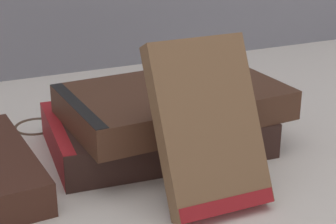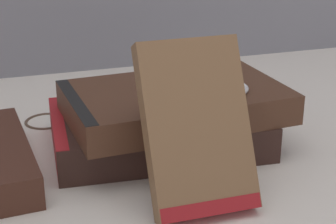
{
  "view_description": "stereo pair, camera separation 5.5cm",
  "coord_description": "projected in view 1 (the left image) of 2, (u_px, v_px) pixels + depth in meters",
  "views": [
    {
      "loc": [
        -0.16,
        -0.46,
        0.25
      ],
      "look_at": [
        0.05,
        0.01,
        0.05
      ],
      "focal_mm": 60.0,
      "sensor_mm": 36.0,
      "label": 1
    },
    {
      "loc": [
        -0.11,
        -0.48,
        0.25
      ],
      "look_at": [
        0.05,
        0.01,
        0.05
      ],
      "focal_mm": 60.0,
      "sensor_mm": 36.0,
      "label": 2
    }
  ],
  "objects": [
    {
      "name": "ground_plane",
      "position": [
        128.0,
        168.0,
        0.54
      ],
      "size": [
        3.0,
        3.0,
        0.0
      ],
      "primitive_type": "plane",
      "color": "silver"
    },
    {
      "name": "book_flat_bottom",
      "position": [
        150.0,
        130.0,
        0.58
      ],
      "size": [
        0.22,
        0.16,
        0.04
      ],
      "rotation": [
        0.0,
        0.0,
        -0.07
      ],
      "color": "#331E19",
      "rests_on": "ground_plane"
    },
    {
      "name": "book_flat_top",
      "position": [
        169.0,
        103.0,
        0.56
      ],
      "size": [
        0.22,
        0.15,
        0.03
      ],
      "rotation": [
        0.0,
        0.0,
        0.06
      ],
      "color": "#4C2D1E",
      "rests_on": "book_flat_bottom"
    },
    {
      "name": "book_leaning_front",
      "position": [
        209.0,
        131.0,
        0.46
      ],
      "size": [
        0.09,
        0.08,
        0.14
      ],
      "rotation": [
        -0.46,
        0.0,
        0.0
      ],
      "color": "brown",
      "rests_on": "ground_plane"
    },
    {
      "name": "pocket_watch",
      "position": [
        226.0,
        88.0,
        0.55
      ],
      "size": [
        0.05,
        0.05,
        0.01
      ],
      "color": "silver",
      "rests_on": "book_flat_top"
    },
    {
      "name": "reading_glasses",
      "position": [
        59.0,
        118.0,
        0.66
      ],
      "size": [
        0.12,
        0.08,
        0.0
      ],
      "rotation": [
        0.0,
        0.0,
        0.31
      ],
      "color": "#4C3828",
      "rests_on": "ground_plane"
    }
  ]
}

